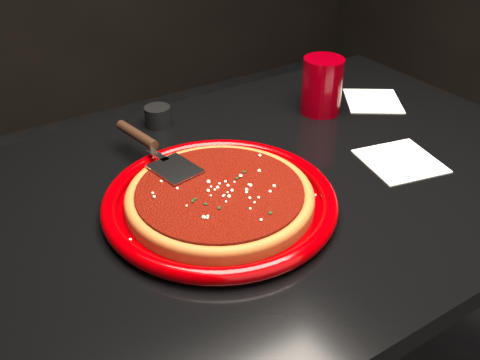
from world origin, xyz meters
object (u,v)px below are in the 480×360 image
at_px(table, 266,317).
at_px(pizza_server, 155,149).
at_px(plate, 220,201).
at_px(ramekin, 158,116).
at_px(cup, 322,86).

height_order(table, pizza_server, pizza_server).
distance_m(table, pizza_server, 0.48).
bearing_deg(plate, ramekin, 82.40).
xyz_separation_m(cup, ramekin, (-0.34, 0.14, -0.04)).
bearing_deg(table, cup, 33.43).
relative_size(table, pizza_server, 4.13).
relative_size(table, plate, 2.98).
bearing_deg(pizza_server, ramekin, 53.92).
relative_size(plate, ramekin, 7.04).
bearing_deg(plate, cup, 27.29).
height_order(plate, pizza_server, pizza_server).
relative_size(plate, pizza_server, 1.38).
bearing_deg(ramekin, table, -74.70).
height_order(pizza_server, ramekin, pizza_server).
bearing_deg(ramekin, pizza_server, -116.11).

